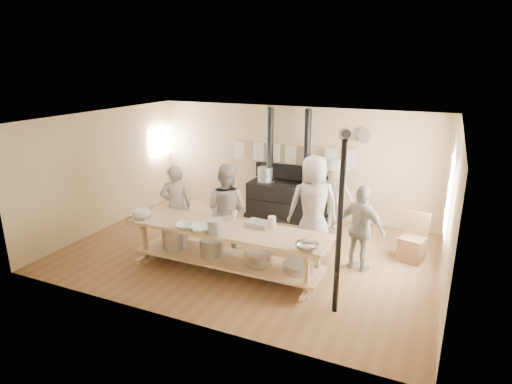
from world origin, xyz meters
TOP-DOWN VIEW (x-y plane):
  - ground at (0.00, 0.00)m, footprint 7.00×7.00m
  - room_shell at (0.00, 0.00)m, footprint 7.00×7.00m
  - window_right at (3.47, 0.60)m, footprint 0.09×1.50m
  - left_opening at (-3.45, 2.00)m, footprint 0.00×0.90m
  - stove at (-0.01, 2.12)m, footprint 1.90×0.75m
  - towel_rail at (0.00, 2.40)m, footprint 3.00×0.04m
  - back_wall_shelf at (1.46, 2.43)m, footprint 0.63×0.14m
  - prep_table at (-0.01, -0.90)m, footprint 3.60×0.90m
  - support_post at (2.05, -1.35)m, footprint 0.08×0.08m
  - cook_far_left at (-1.46, -0.29)m, footprint 0.73×0.69m
  - cook_left at (-0.39, -0.17)m, footprint 0.90×0.72m
  - cook_center at (1.13, 0.46)m, footprint 1.13×0.99m
  - cook_right at (2.10, 0.16)m, footprint 0.99×0.67m
  - cook_by_window at (1.15, 1.95)m, footprint 1.09×0.73m
  - chair at (2.94, 0.94)m, footprint 0.51×0.51m
  - bowl_white_a at (-0.60, -1.23)m, footprint 0.44×0.44m
  - bowl_steel_a at (-1.54, -1.23)m, footprint 0.45×0.45m
  - bowl_white_b at (-0.29, -1.23)m, footprint 0.55×0.55m
  - bowl_steel_b at (1.55, -1.23)m, footprint 0.38×0.38m
  - roasting_pan at (0.49, -0.65)m, footprint 0.45×0.32m
  - mixing_bowl_large at (-0.28, -0.57)m, footprint 0.44×0.44m
  - bucket_galv at (-0.04, -1.23)m, footprint 0.27×0.27m
  - deep_bowl_enamel at (-1.55, -1.23)m, footprint 0.38×0.38m
  - pitcher at (0.73, -0.63)m, footprint 0.14×0.14m

SIDE VIEW (x-z plane):
  - ground at x=0.00m, z-range 0.00..0.00m
  - chair at x=2.94m, z-range -0.19..0.73m
  - prep_table at x=-0.01m, z-range 0.10..0.95m
  - stove at x=-0.01m, z-range -0.78..1.82m
  - cook_right at x=2.10m, z-range 0.00..1.56m
  - cook_by_window at x=1.15m, z-range 0.00..1.58m
  - cook_far_left at x=-1.46m, z-range 0.00..1.68m
  - cook_left at x=-0.39m, z-range 0.00..1.78m
  - bowl_white_a at x=-0.60m, z-range 0.85..0.94m
  - roasting_pan at x=0.49m, z-range 0.85..0.94m
  - bowl_white_b at x=-0.29m, z-range 0.85..0.95m
  - bowl_steel_a at x=-1.54m, z-range 0.85..0.96m
  - bowl_steel_b at x=1.55m, z-range 0.85..0.97m
  - mixing_bowl_large at x=-0.28m, z-range 0.85..0.97m
  - deep_bowl_enamel at x=-1.55m, z-range 0.85..1.04m
  - pitcher at x=0.73m, z-range 0.85..1.07m
  - bucket_galv at x=-0.04m, z-range 0.85..1.09m
  - cook_center at x=1.13m, z-range 0.00..1.95m
  - support_post at x=2.05m, z-range 0.00..2.60m
  - window_right at x=3.47m, z-range 0.67..2.33m
  - towel_rail at x=0.00m, z-range 1.32..1.79m
  - left_opening at x=-3.45m, z-range 1.15..2.05m
  - room_shell at x=0.00m, z-range -1.88..5.12m
  - back_wall_shelf at x=1.46m, z-range 1.84..2.17m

